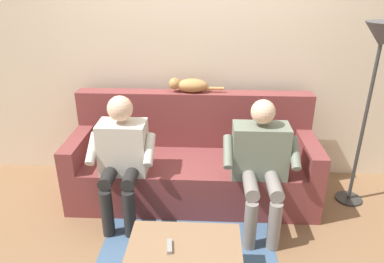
% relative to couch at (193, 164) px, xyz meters
% --- Properties ---
extents(ground_plane, '(8.00, 8.00, 0.00)m').
position_rel_couch_xyz_m(ground_plane, '(0.00, 0.75, -0.32)').
color(ground_plane, '#846042').
extents(back_wall, '(5.41, 0.06, 2.58)m').
position_rel_couch_xyz_m(back_wall, '(0.00, -0.48, 0.97)').
color(back_wall, beige).
rests_on(back_wall, ground).
extents(couch, '(2.22, 0.78, 0.95)m').
position_rel_couch_xyz_m(couch, '(0.00, 0.00, 0.00)').
color(couch, brown).
rests_on(couch, ground).
extents(person_left_seated, '(0.60, 0.59, 1.07)m').
position_rel_couch_xyz_m(person_left_seated, '(-0.57, 0.40, 0.28)').
color(person_left_seated, slate).
rests_on(person_left_seated, ground).
extents(person_right_seated, '(0.54, 0.51, 1.08)m').
position_rel_couch_xyz_m(person_right_seated, '(0.57, 0.38, 0.29)').
color(person_right_seated, beige).
rests_on(person_right_seated, ground).
extents(cat_on_backrest, '(0.51, 0.15, 0.14)m').
position_rel_couch_xyz_m(cat_on_backrest, '(0.04, -0.24, 0.69)').
color(cat_on_backrest, '#B7844C').
rests_on(cat_on_backrest, couch).
extents(remote_gray, '(0.05, 0.12, 0.02)m').
position_rel_couch_xyz_m(remote_gray, '(0.09, 1.17, 0.04)').
color(remote_gray, gray).
rests_on(remote_gray, coffee_table).
extents(floor_lamp, '(0.29, 0.29, 1.63)m').
position_rel_couch_xyz_m(floor_lamp, '(-1.48, 0.05, 1.06)').
color(floor_lamp, '#2D2D2D').
rests_on(floor_lamp, ground).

